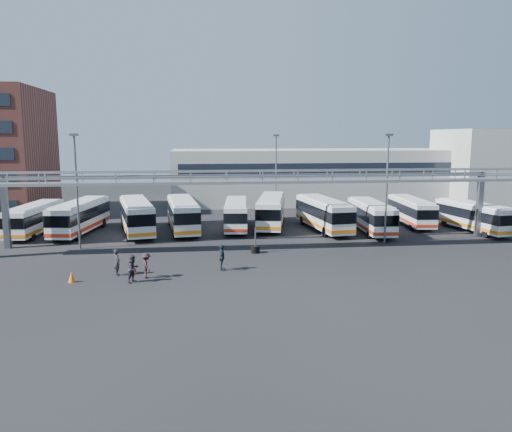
{
  "coord_description": "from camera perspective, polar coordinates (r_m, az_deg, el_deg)",
  "views": [
    {
      "loc": [
        -5.51,
        -37.28,
        9.92
      ],
      "look_at": [
        -0.34,
        6.0,
        2.99
      ],
      "focal_mm": 35.0,
      "sensor_mm": 36.0,
      "label": 1
    }
  ],
  "objects": [
    {
      "name": "bus_5",
      "position": [
        55.2,
        1.75,
        0.68
      ],
      "size": [
        4.87,
        11.61,
        3.44
      ],
      "rotation": [
        0.0,
        0.0,
        -0.21
      ],
      "color": "silver",
      "rests_on": "ground"
    },
    {
      "name": "cone_left",
      "position": [
        36.86,
        -20.33,
        -6.55
      ],
      "size": [
        0.59,
        0.59,
        0.75
      ],
      "primitive_type": "cone",
      "rotation": [
        0.0,
        0.0,
        -0.28
      ],
      "color": "orange",
      "rests_on": "ground"
    },
    {
      "name": "bus_4",
      "position": [
        53.97,
        -2.26,
        0.29
      ],
      "size": [
        3.35,
        10.42,
        3.11
      ],
      "rotation": [
        0.0,
        0.0,
        -0.1
      ],
      "color": "silver",
      "rests_on": "ground"
    },
    {
      "name": "light_pole_back",
      "position": [
        60.18,
        2.3,
        5.04
      ],
      "size": [
        0.7,
        0.35,
        10.21
      ],
      "color": "#4C4F54",
      "rests_on": "ground"
    },
    {
      "name": "ground",
      "position": [
        38.97,
        1.55,
        -5.71
      ],
      "size": [
        140.0,
        140.0,
        0.0
      ],
      "primitive_type": "plane",
      "color": "black",
      "rests_on": "ground"
    },
    {
      "name": "bus_8",
      "position": [
        59.09,
        17.3,
        0.62
      ],
      "size": [
        3.15,
        10.23,
        3.06
      ],
      "rotation": [
        0.0,
        0.0,
        -0.08
      ],
      "color": "silver",
      "rests_on": "ground"
    },
    {
      "name": "pedestrian_a",
      "position": [
        37.54,
        -15.6,
        -5.11
      ],
      "size": [
        0.71,
        0.83,
        1.92
      ],
      "primitive_type": "imported",
      "rotation": [
        0.0,
        0.0,
        2.0
      ],
      "color": "#232129",
      "rests_on": "ground"
    },
    {
      "name": "cone_right",
      "position": [
        38.03,
        -13.82,
        -5.74
      ],
      "size": [
        0.56,
        0.56,
        0.78
      ],
      "primitive_type": "cone",
      "rotation": [
        0.0,
        0.0,
        0.16
      ],
      "color": "orange",
      "rests_on": "ground"
    },
    {
      "name": "light_pole_left",
      "position": [
        46.67,
        -19.81,
        3.35
      ],
      "size": [
        0.7,
        0.35,
        10.21
      ],
      "color": "#4C4F54",
      "rests_on": "ground"
    },
    {
      "name": "bus_7",
      "position": [
        53.63,
        12.99,
        0.07
      ],
      "size": [
        3.09,
        10.7,
        3.21
      ],
      "rotation": [
        0.0,
        0.0,
        -0.06
      ],
      "color": "silver",
      "rests_on": "ground"
    },
    {
      "name": "pedestrian_b",
      "position": [
        35.47,
        -13.85,
        -5.87
      ],
      "size": [
        1.14,
        1.18,
        1.91
      ],
      "primitive_type": "imported",
      "rotation": [
        0.0,
        0.0,
        0.93
      ],
      "color": "#26212D",
      "rests_on": "ground"
    },
    {
      "name": "pedestrian_d",
      "position": [
        37.53,
        -3.93,
        -4.75
      ],
      "size": [
        0.52,
        1.17,
        1.97
      ],
      "primitive_type": "imported",
      "rotation": [
        0.0,
        0.0,
        1.54
      ],
      "color": "#1B2931",
      "rests_on": "ground"
    },
    {
      "name": "bus_1",
      "position": [
        54.57,
        -19.48,
        0.03
      ],
      "size": [
        4.27,
        11.36,
        3.37
      ],
      "rotation": [
        0.0,
        0.0,
        -0.16
      ],
      "color": "silver",
      "rests_on": "ground"
    },
    {
      "name": "light_pole_mid",
      "position": [
        47.8,
        14.73,
        3.71
      ],
      "size": [
        0.7,
        0.35,
        10.21
      ],
      "color": "#4C4F54",
      "rests_on": "ground"
    },
    {
      "name": "warehouse",
      "position": [
        77.52,
        6.28,
        4.61
      ],
      "size": [
        42.0,
        14.0,
        8.0
      ],
      "primitive_type": "cube",
      "color": "#9E9E99",
      "rests_on": "ground"
    },
    {
      "name": "pedestrian_c",
      "position": [
        36.29,
        -12.42,
        -5.56
      ],
      "size": [
        1.04,
        1.34,
        1.82
      ],
      "primitive_type": "imported",
      "rotation": [
        0.0,
        0.0,
        1.92
      ],
      "color": "black",
      "rests_on": "ground"
    },
    {
      "name": "bus_6",
      "position": [
        53.72,
        7.71,
        0.35
      ],
      "size": [
        3.8,
        11.4,
        3.4
      ],
      "rotation": [
        0.0,
        0.0,
        0.11
      ],
      "color": "silver",
      "rests_on": "ground"
    },
    {
      "name": "gantry",
      "position": [
        43.73,
        0.46,
        3.24
      ],
      "size": [
        51.4,
        5.15,
        7.1
      ],
      "color": "gray",
      "rests_on": "ground"
    },
    {
      "name": "building_right",
      "position": [
        81.93,
        25.38,
        5.08
      ],
      "size": [
        14.0,
        12.0,
        11.0
      ],
      "primitive_type": "cube",
      "color": "#B2B2AD",
      "rests_on": "ground"
    },
    {
      "name": "bus_3",
      "position": [
        53.35,
        -8.38,
        0.28
      ],
      "size": [
        3.81,
        11.46,
        3.42
      ],
      "rotation": [
        0.0,
        0.0,
        0.11
      ],
      "color": "silver",
      "rests_on": "ground"
    },
    {
      "name": "bus_0",
      "position": [
        55.82,
        -23.96,
        -0.2
      ],
      "size": [
        3.4,
        10.41,
        3.1
      ],
      "rotation": [
        0.0,
        0.0,
        -0.1
      ],
      "color": "silver",
      "rests_on": "ground"
    },
    {
      "name": "bus_2",
      "position": [
        53.11,
        -13.51,
        0.12
      ],
      "size": [
        4.87,
        11.69,
        3.46
      ],
      "rotation": [
        0.0,
        0.0,
        0.2
      ],
      "color": "silver",
      "rests_on": "ground"
    },
    {
      "name": "bus_9",
      "position": [
        57.37,
        23.57,
        0.05
      ],
      "size": [
        3.79,
        10.41,
        3.09
      ],
      "rotation": [
        0.0,
        0.0,
        0.14
      ],
      "color": "silver",
      "rests_on": "ground"
    },
    {
      "name": "tire_stack",
      "position": [
        43.14,
        -0.08,
        -3.75
      ],
      "size": [
        0.77,
        0.77,
        2.2
      ],
      "color": "black",
      "rests_on": "ground"
    }
  ]
}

